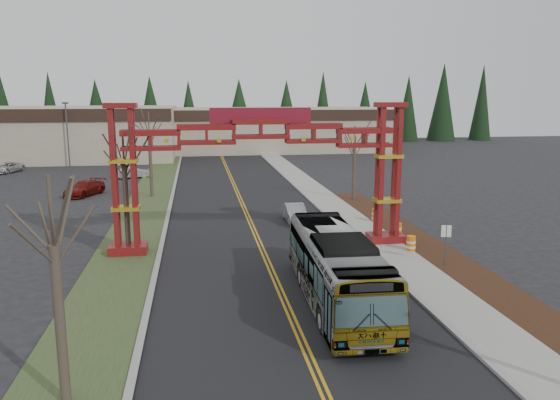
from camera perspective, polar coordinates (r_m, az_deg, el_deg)
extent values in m
cube|color=black|center=(40.64, -3.12, -2.35)|extent=(12.00, 110.00, 0.02)
cube|color=#C58D17|center=(40.62, -3.29, -2.33)|extent=(0.12, 100.00, 0.01)
cube|color=#C58D17|center=(40.64, -2.95, -2.32)|extent=(0.12, 100.00, 0.01)
cube|color=gray|center=(41.65, 5.33, -1.96)|extent=(0.30, 110.00, 0.15)
cube|color=gray|center=(42.02, 7.25, -1.88)|extent=(2.60, 110.00, 0.14)
cube|color=black|center=(29.61, 20.26, -8.05)|extent=(2.60, 50.00, 0.12)
cube|color=#314020|center=(40.66, -14.42, -2.63)|extent=(4.00, 110.00, 0.08)
cube|color=gray|center=(40.51, -11.82, -2.52)|extent=(0.30, 110.00, 0.15)
cube|color=#5F0C13|center=(33.86, -15.57, -4.96)|extent=(2.20, 1.60, 0.60)
cube|color=#5F0C13|center=(32.71, -16.98, 2.12)|extent=(0.28, 0.28, 8.00)
cube|color=#5F0C13|center=(32.56, -15.06, 2.18)|extent=(0.28, 0.28, 8.00)
cube|color=#5F0C13|center=(33.39, -16.81, 2.30)|extent=(0.28, 0.28, 8.00)
cube|color=#5F0C13|center=(33.25, -14.94, 2.37)|extent=(0.28, 0.28, 8.00)
cube|color=gold|center=(33.28, -15.79, -0.82)|extent=(1.60, 1.10, 0.22)
cube|color=gold|center=(32.84, -16.04, 3.97)|extent=(1.60, 1.10, 0.22)
cube|color=#5F0C13|center=(32.63, -16.34, 9.46)|extent=(1.80, 1.20, 0.30)
cube|color=#5F0C13|center=(35.62, 10.97, -3.97)|extent=(2.20, 1.60, 0.60)
cube|color=#5F0C13|center=(34.27, 10.55, 2.80)|extent=(0.28, 0.28, 8.00)
cube|color=#5F0C13|center=(34.64, 12.28, 2.82)|extent=(0.28, 0.28, 8.00)
cube|color=#5F0C13|center=(34.92, 10.18, 2.96)|extent=(0.28, 0.28, 8.00)
cube|color=#5F0C13|center=(35.29, 11.87, 2.98)|extent=(0.28, 0.28, 8.00)
cube|color=gold|center=(35.07, 11.11, -0.02)|extent=(1.60, 1.10, 0.22)
cube|color=gold|center=(34.65, 11.28, 4.53)|extent=(1.60, 1.10, 0.22)
cube|color=#5F0C13|center=(34.45, 11.48, 9.74)|extent=(1.80, 1.20, 0.30)
cube|color=#5F0C13|center=(32.64, -2.03, 7.69)|extent=(16.00, 0.90, 1.00)
cube|color=#5F0C13|center=(32.70, -2.02, 6.12)|extent=(16.00, 0.90, 0.60)
cube|color=maroon|center=(32.60, -2.04, 8.83)|extent=(6.00, 0.25, 0.90)
cube|color=gray|center=(90.41, -25.73, 6.34)|extent=(46.00, 22.00, 7.50)
cube|color=gray|center=(95.54, -0.42, 7.46)|extent=(38.00, 20.00, 7.00)
cube|color=black|center=(85.44, 0.57, 8.86)|extent=(38.00, 0.40, 1.60)
cone|color=black|center=(111.75, -26.86, 8.35)|extent=(5.60, 5.60, 13.00)
cylinder|color=#382D26|center=(112.04, -26.61, 5.45)|extent=(0.80, 0.80, 1.60)
cone|color=black|center=(109.45, -22.59, 8.66)|extent=(5.60, 5.60, 13.00)
cylinder|color=#382D26|center=(109.75, -22.37, 5.69)|extent=(0.80, 0.80, 1.60)
cone|color=black|center=(107.77, -18.14, 8.92)|extent=(5.60, 5.60, 13.00)
cylinder|color=#382D26|center=(108.08, -17.96, 5.91)|extent=(0.80, 0.80, 1.60)
cone|color=black|center=(106.75, -13.58, 9.15)|extent=(5.60, 5.60, 13.00)
cylinder|color=#382D26|center=(107.06, -13.45, 6.10)|extent=(0.80, 0.80, 1.60)
cone|color=black|center=(106.40, -8.96, 9.31)|extent=(5.60, 5.60, 13.00)
cylinder|color=#382D26|center=(106.70, -8.87, 6.25)|extent=(0.80, 0.80, 1.60)
cone|color=black|center=(106.72, -4.33, 9.42)|extent=(5.60, 5.60, 13.00)
cylinder|color=#382D26|center=(107.03, -4.29, 6.36)|extent=(0.80, 0.80, 1.60)
cone|color=black|center=(107.72, 0.24, 9.46)|extent=(5.60, 5.60, 13.00)
cylinder|color=#382D26|center=(108.02, 0.24, 6.44)|extent=(0.80, 0.80, 1.60)
cone|color=black|center=(109.37, 4.71, 9.45)|extent=(5.60, 5.60, 13.00)
cylinder|color=#382D26|center=(109.66, 4.66, 6.47)|extent=(0.80, 0.80, 1.60)
cone|color=black|center=(111.64, 9.01, 9.38)|extent=(5.60, 5.60, 13.00)
cylinder|color=#382D26|center=(111.93, 8.92, 6.46)|extent=(0.80, 0.80, 1.60)
cone|color=black|center=(114.50, 13.12, 9.27)|extent=(5.60, 5.60, 13.00)
cylinder|color=#382D26|center=(114.79, 13.00, 6.43)|extent=(0.80, 0.80, 1.60)
cone|color=black|center=(117.91, 17.01, 9.12)|extent=(5.60, 5.60, 13.00)
cylinder|color=#382D26|center=(118.19, 16.85, 6.36)|extent=(0.80, 0.80, 1.60)
cone|color=black|center=(121.81, 20.66, 8.94)|extent=(5.60, 5.60, 13.00)
cylinder|color=#382D26|center=(122.08, 20.48, 6.27)|extent=(0.80, 0.80, 1.60)
imported|color=#B8BAC1|center=(24.97, 5.92, -7.13)|extent=(3.17, 11.79, 3.26)
imported|color=#A5A8AD|center=(40.62, 1.58, -1.38)|extent=(1.43, 4.07, 1.34)
imported|color=maroon|center=(54.42, -19.76, 1.16)|extent=(3.77, 5.17, 1.39)
imported|color=#AEB0B6|center=(64.17, -15.11, 2.79)|extent=(4.10, 2.38, 1.28)
imported|color=silver|center=(74.15, -26.63, 3.05)|extent=(3.51, 4.96, 1.25)
cylinder|color=#382D26|center=(18.01, -21.97, -12.17)|extent=(0.31, 0.31, 5.07)
cylinder|color=#382D26|center=(16.99, -22.82, -1.17)|extent=(0.12, 0.12, 2.15)
cylinder|color=#382D26|center=(33.50, -15.73, -0.97)|extent=(0.30, 0.30, 5.34)
cylinder|color=#382D26|center=(32.97, -16.06, 5.20)|extent=(0.11, 0.11, 2.09)
cylinder|color=#382D26|center=(51.47, -13.36, 3.49)|extent=(0.31, 0.31, 5.83)
cylinder|color=#382D26|center=(51.13, -13.55, 7.79)|extent=(0.11, 0.11, 2.10)
cylinder|color=#382D26|center=(49.05, 7.72, 2.70)|extent=(0.29, 0.29, 4.77)
cylinder|color=#382D26|center=(48.69, 7.82, 6.54)|extent=(0.11, 0.11, 2.01)
cylinder|color=#3F3F44|center=(76.53, -21.31, 6.28)|extent=(0.18, 0.18, 8.17)
cube|color=#3F3F44|center=(76.36, -21.53, 9.41)|extent=(0.73, 0.36, 0.23)
cylinder|color=#3F3F44|center=(31.25, 16.90, -4.67)|extent=(0.07, 0.07, 2.39)
cube|color=white|center=(31.03, 16.98, -3.13)|extent=(0.54, 0.13, 0.65)
cylinder|color=orange|center=(33.79, 13.53, -4.52)|extent=(0.53, 0.53, 1.03)
cylinder|color=white|center=(33.75, 13.54, -4.27)|extent=(0.55, 0.55, 0.12)
cylinder|color=white|center=(33.83, 13.52, -4.77)|extent=(0.55, 0.55, 0.12)
cylinder|color=orange|center=(36.93, 12.17, -3.15)|extent=(0.53, 0.53, 1.02)
cylinder|color=white|center=(36.89, 12.18, -2.92)|extent=(0.55, 0.55, 0.12)
cylinder|color=white|center=(36.96, 12.16, -3.38)|extent=(0.55, 0.55, 0.12)
cylinder|color=orange|center=(40.82, 10.00, -1.65)|extent=(0.58, 0.58, 1.12)
cylinder|color=white|center=(40.79, 10.01, -1.42)|extent=(0.60, 0.60, 0.13)
cylinder|color=white|center=(40.86, 9.99, -1.88)|extent=(0.60, 0.60, 0.13)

